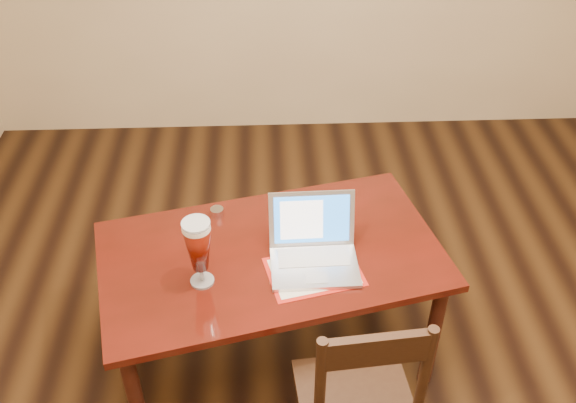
{
  "coord_description": "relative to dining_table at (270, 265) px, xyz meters",
  "views": [
    {
      "loc": [
        -0.31,
        -1.67,
        2.54
      ],
      "look_at": [
        -0.22,
        0.36,
        0.94
      ],
      "focal_mm": 40.0,
      "sensor_mm": 36.0,
      "label": 1
    }
  ],
  "objects": [
    {
      "name": "dining_chair",
      "position": [
        0.31,
        -0.61,
        -0.14
      ],
      "size": [
        0.47,
        0.45,
        1.01
      ],
      "rotation": [
        0.0,
        0.0,
        0.09
      ],
      "color": "black",
      "rests_on": "ground"
    },
    {
      "name": "dining_table",
      "position": [
        0.0,
        0.0,
        0.0
      ],
      "size": [
        1.59,
        1.12,
        0.99
      ],
      "rotation": [
        0.0,
        0.0,
        0.23
      ],
      "color": "#470F09",
      "rests_on": "ground"
    },
    {
      "name": "room_shell",
      "position": [
        0.3,
        -0.34,
        1.15
      ],
      "size": [
        4.51,
        5.01,
        2.71
      ],
      "color": "tan",
      "rests_on": "ground"
    }
  ]
}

